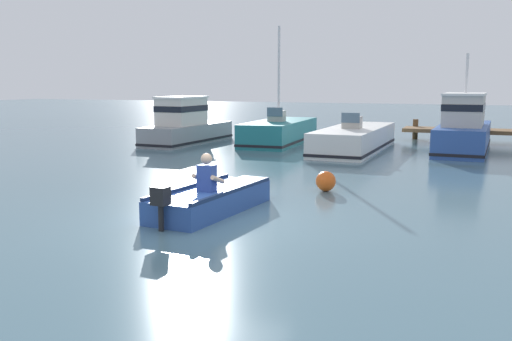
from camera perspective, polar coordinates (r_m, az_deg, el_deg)
name	(u,v)px	position (r m, az deg, el deg)	size (l,w,h in m)	color
ground_plane	(213,219)	(10.73, -4.38, -4.89)	(120.00, 120.00, 0.00)	slate
rowboat_with_person	(213,199)	(11.34, -4.36, -2.85)	(1.36, 3.72, 1.19)	#2D519E
moored_boat_grey	(186,126)	(24.08, -7.06, 4.45)	(1.82, 5.24, 1.97)	gray
moored_boat_teal	(279,132)	(23.82, 2.37, 3.84)	(2.18, 5.68, 4.80)	#1E727A
moored_boat_white	(355,139)	(21.69, 9.86, 3.09)	(2.01, 6.57, 1.45)	white
moored_boat_blue	(464,130)	(22.34, 20.12, 3.85)	(1.90, 5.99, 3.57)	#2D519E
mooring_buoy	(326,181)	(13.48, 7.02, -1.07)	(0.47, 0.47, 0.47)	#E55919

